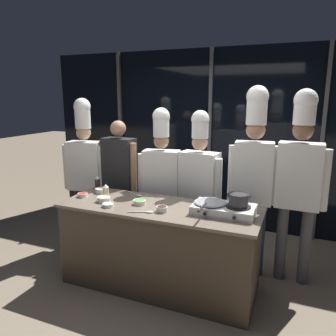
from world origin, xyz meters
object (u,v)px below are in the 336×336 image
Objects in this scene: chef_head at (85,165)px; portable_stove at (224,209)px; squeeze_bottle_oil at (106,191)px; prep_bowl_scallions at (139,202)px; chef_sous at (161,175)px; chef_line at (199,179)px; person_guest at (119,173)px; stock_pot at (239,199)px; chef_pastry at (253,167)px; prep_bowl_bell_pepper at (83,195)px; chef_apprentice at (299,174)px; serving_spoon_slotted at (137,195)px; squeeze_bottle_soy at (97,183)px; prep_bowl_shrimp at (104,199)px; serving_spoon_solid at (146,212)px; frying_pan at (210,200)px; prep_bowl_garlic at (101,190)px; prep_bowl_noodles at (108,205)px; prep_bowl_soy_glaze at (162,209)px.

portable_stove is at bearing 154.97° from chef_head.
prep_bowl_scallions is (0.46, -0.07, -0.05)m from squeeze_bottle_oil.
portable_stove is 4.54× the size of prep_bowl_scallions.
chef_sous reaches higher than chef_line.
chef_head is 0.50m from person_guest.
portable_stove is 0.18m from stock_pot.
prep_bowl_bell_pepper is at bearing 14.72° from chef_pastry.
chef_apprentice is (1.52, 0.68, 0.29)m from prep_bowl_scallions.
portable_stove is 2.52× the size of serving_spoon_slotted.
stock_pot is 1.28× the size of squeeze_bottle_soy.
chef_apprentice reaches higher than chef_line.
chef_head is at bearing 141.30° from squeeze_bottle_oil.
prep_bowl_shrimp is 0.81m from chef_sous.
chef_head is 1.06× the size of chef_sous.
prep_bowl_shrimp is 0.40m from serving_spoon_slotted.
chef_line is at bearing 57.46° from prep_bowl_scallions.
portable_stove reaches higher than serving_spoon_solid.
frying_pan is 0.27× the size of chef_head.
chef_head reaches higher than frying_pan.
prep_bowl_bell_pepper is at bearing -177.57° from stock_pot.
prep_bowl_shrimp is at bearing -170.57° from prep_bowl_scallions.
person_guest is 0.82× the size of chef_apprentice.
squeeze_bottle_soy is 1.22m from chef_line.
frying_pan is at bearing 6.10° from prep_bowl_shrimp.
frying_pan is at bearing 56.47° from chef_pastry.
frying_pan is at bearing 2.72° from prep_bowl_bell_pepper.
prep_bowl_garlic is at bearing 175.20° from stock_pot.
serving_spoon_solid is at bearing 138.20° from chef_head.
serving_spoon_slotted is at bearing 143.85° from person_guest.
prep_bowl_shrimp is 0.08× the size of chef_sous.
frying_pan is at bearing 13.70° from prep_bowl_noodles.
chef_head is at bearing 160.67° from serving_spoon_slotted.
prep_bowl_scallions is at bearing 35.55° from prep_bowl_noodles.
serving_spoon_solid is at bearing -49.56° from prep_bowl_scallions.
prep_bowl_shrimp is at bearing -174.37° from portable_stove.
prep_bowl_shrimp is at bearing 53.44° from chef_sous.
prep_bowl_soy_glaze is 1.48m from chef_apprentice.
stock_pot is 1.21m from serving_spoon_slotted.
person_guest is at bearing 160.35° from stock_pot.
prep_bowl_soy_glaze is 1.12m from chef_pastry.
prep_bowl_scallions is at bearing -23.24° from squeeze_bottle_soy.
portable_stove is at bearing 2.63° from prep_bowl_bell_pepper.
person_guest reaches higher than squeeze_bottle_oil.
stock_pot is 0.63m from chef_pastry.
prep_bowl_noodles is at bearing 27.55° from chef_apprentice.
prep_bowl_garlic is 0.87m from serving_spoon_solid.
prep_bowl_shrimp is 0.70m from prep_bowl_soy_glaze.
squeeze_bottle_oil is at bearing 156.61° from serving_spoon_solid.
portable_stove is 0.28× the size of chef_apprentice.
person_guest is (0.11, 0.33, 0.06)m from squeeze_bottle_soy.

